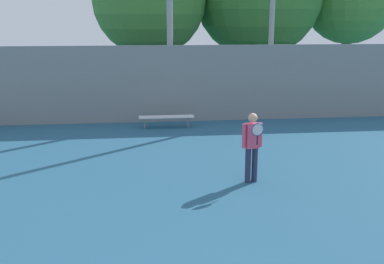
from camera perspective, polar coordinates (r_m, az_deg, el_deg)
The scene contains 3 objects.
tennis_player at distance 10.83m, azimuth 7.65°, elevation -1.50°, with size 0.51×0.44×1.71m.
bench_courtside_far at distance 16.41m, azimuth -3.27°, elevation 1.89°, with size 2.01×0.40×0.43m.
back_fence at distance 17.23m, azimuth -6.52°, elevation 6.01°, with size 25.73×0.06×2.92m.
Camera 1 is at (0.04, -3.56, 3.85)m, focal length 42.00 mm.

